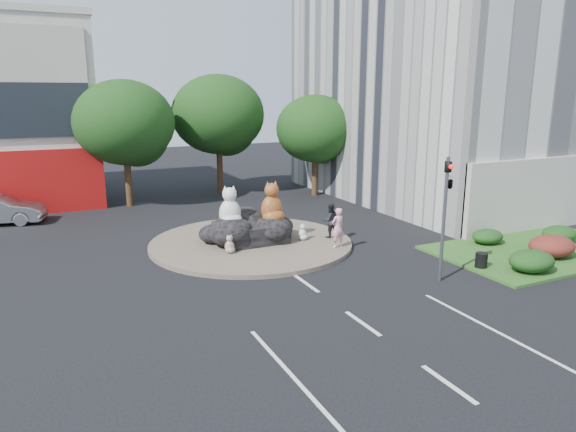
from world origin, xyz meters
name	(u,v)px	position (x,y,z in m)	size (l,w,h in m)	color
ground	(363,324)	(0.00, 0.00, 0.00)	(120.00, 120.00, 0.00)	black
roundabout_island	(251,243)	(0.00, 10.00, 0.10)	(10.00, 10.00, 0.20)	brown
rock_plinth	(251,232)	(0.00, 10.00, 0.65)	(3.20, 2.60, 0.90)	black
grass_verge	(539,250)	(12.00, 3.00, 0.06)	(10.00, 6.00, 0.12)	#29521B
tree_left	(125,127)	(-3.93, 22.06, 5.25)	(6.46, 6.46, 8.27)	#382314
tree_mid	(219,118)	(3.07, 24.06, 5.56)	(6.84, 6.84, 8.76)	#382314
tree_right	(316,132)	(9.07, 20.06, 4.63)	(5.70, 5.70, 7.30)	#382314
hedge_near_green	(532,261)	(9.00, 1.00, 0.57)	(2.00, 1.60, 0.90)	#143812
hedge_red	(552,246)	(11.50, 2.00, 0.61)	(2.20, 1.76, 0.99)	#4F1A15
hedge_mid_green	(559,234)	(14.00, 3.50, 0.53)	(1.80, 1.44, 0.81)	#143812
hedge_back_green	(488,236)	(10.50, 4.80, 0.48)	(1.60, 1.28, 0.72)	#143812
traffic_light	(448,192)	(5.10, 2.00, 3.62)	(0.44, 1.24, 5.00)	#595B60
street_lamp	(481,146)	(12.82, 8.00, 4.55)	(2.34, 0.22, 8.06)	#595B60
cat_white	(230,206)	(-1.11, 9.86, 2.11)	(1.21, 1.05, 2.01)	silver
cat_tabby	(272,202)	(0.98, 9.63, 2.16)	(1.27, 1.10, 2.11)	#C76329
kitten_calico	(230,244)	(-1.60, 8.60, 0.64)	(0.52, 0.45, 0.87)	beige
kitten_white	(303,231)	(2.42, 9.09, 0.62)	(0.51, 0.44, 0.85)	silver
pedestrian_pink	(338,228)	(3.34, 7.24, 1.16)	(0.70, 0.46, 1.91)	pink
pedestrian_dark	(330,220)	(3.89, 8.90, 1.08)	(0.86, 0.67, 1.77)	black
litter_bin	(481,260)	(7.50, 2.28, 0.43)	(0.51, 0.51, 0.63)	black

